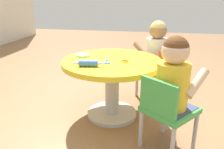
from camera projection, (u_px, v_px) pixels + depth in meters
ground_plane at (112, 115)px, 2.00m from camera, size 10.00×10.00×0.00m
craft_table at (112, 75)px, 1.87m from camera, size 0.83×0.83×0.51m
child_chair_left at (167, 110)px, 1.45m from camera, size 0.42×0.42×0.54m
seated_child_left at (173, 76)px, 1.40m from camera, size 0.44×0.43×0.51m
child_chair_right at (158, 70)px, 2.24m from camera, size 0.42×0.42×0.54m
seated_child_right at (157, 47)px, 2.19m from camera, size 0.42×0.44×0.51m
rolling_pin at (88, 63)px, 1.65m from camera, size 0.07×0.23×0.05m
craft_scissors at (106, 62)px, 1.75m from camera, size 0.14×0.08×0.01m
playdough_blob_0 at (83, 55)px, 1.94m from camera, size 0.12×0.12×0.02m
cookie_cutter_0 at (83, 62)px, 1.76m from camera, size 0.07×0.07×0.01m
cookie_cutter_1 at (125, 61)px, 1.78m from camera, size 0.06×0.06×0.01m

